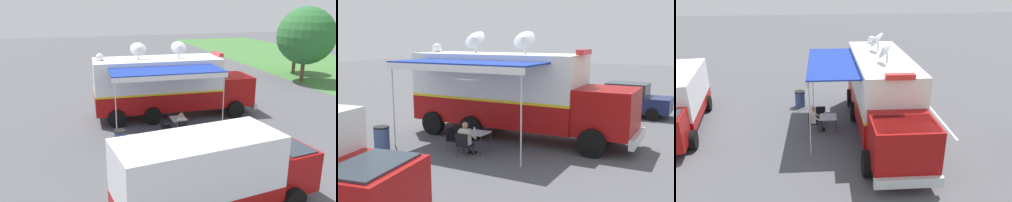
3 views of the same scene
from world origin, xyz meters
TOP-DOWN VIEW (x-y plane):
  - ground_plane at (0.00, 0.00)m, footprint 100.00×100.00m
  - lot_stripe at (-3.31, -0.25)m, footprint 0.30×4.80m
  - command_truck at (0.06, 0.75)m, footprint 5.07×9.58m
  - folding_table at (2.59, 0.47)m, footprint 0.83×0.83m
  - water_bottle at (2.75, 0.44)m, footprint 0.07×0.07m
  - folding_chair_at_table at (3.39, 0.39)m, footprint 0.50×0.50m
  - folding_chair_beside_table at (2.92, -0.38)m, footprint 0.50×0.50m
  - seated_responder at (3.21, 0.40)m, footprint 0.67×0.57m
  - trash_bin at (4.00, -2.80)m, footprint 0.57×0.57m
  - support_truck at (9.85, -0.70)m, footprint 3.02×7.01m
  - car_behind_truck at (-6.96, 4.41)m, footprint 2.24×4.32m
  - tree_far_left at (-9.11, 15.80)m, footprint 3.27×3.27m
  - tree_left_of_centre at (-5.63, 14.15)m, footprint 4.74×4.74m

SIDE VIEW (x-z plane):
  - ground_plane at x=0.00m, z-range 0.00..0.00m
  - lot_stripe at x=-3.31m, z-range 0.00..0.01m
  - trash_bin at x=4.00m, z-range 0.00..0.91m
  - folding_chair_at_table at x=3.39m, z-range 0.08..0.95m
  - folding_chair_beside_table at x=2.92m, z-range 0.08..0.95m
  - seated_responder at x=3.21m, z-range 0.03..1.28m
  - folding_table at x=2.59m, z-range 0.31..1.04m
  - water_bottle at x=2.75m, z-range 0.72..0.95m
  - car_behind_truck at x=-6.96m, z-range 0.00..1.76m
  - support_truck at x=9.85m, z-range 0.04..2.74m
  - command_truck at x=0.06m, z-range -0.32..4.21m
  - tree_far_left at x=-9.11m, z-range 0.77..5.61m
  - tree_left_of_centre at x=-5.63m, z-range 0.75..6.99m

